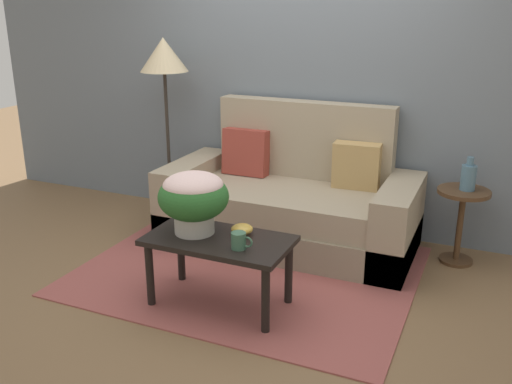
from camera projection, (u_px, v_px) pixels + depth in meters
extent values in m
plane|color=brown|center=(247.00, 273.00, 4.10)|extent=(14.00, 14.00, 0.00)
cube|color=slate|center=(305.00, 52.00, 4.64)|extent=(6.40, 0.12, 2.96)
cube|color=#994C47|center=(249.00, 270.00, 4.13)|extent=(2.34, 1.86, 0.01)
cube|color=gray|center=(287.00, 229.00, 4.55)|extent=(1.99, 0.92, 0.26)
cube|color=gray|center=(287.00, 202.00, 4.46)|extent=(1.48, 0.82, 0.21)
cube|color=gray|center=(305.00, 153.00, 4.71)|extent=(1.48, 0.16, 0.87)
cube|color=gray|center=(193.00, 195.00, 4.83)|extent=(0.26, 0.92, 0.61)
cube|color=gray|center=(398.00, 225.00, 4.17)|extent=(0.26, 0.92, 0.61)
cube|color=#93382D|center=(246.00, 152.00, 4.76)|extent=(0.39, 0.17, 0.39)
cube|color=tan|center=(356.00, 166.00, 4.40)|extent=(0.37, 0.17, 0.37)
cylinder|color=black|center=(150.00, 275.00, 3.60)|extent=(0.05, 0.05, 0.43)
cylinder|color=black|center=(266.00, 300.00, 3.29)|extent=(0.05, 0.05, 0.43)
cylinder|color=black|center=(181.00, 252.00, 3.93)|extent=(0.05, 0.05, 0.43)
cylinder|color=black|center=(289.00, 273.00, 3.62)|extent=(0.05, 0.05, 0.43)
cube|color=black|center=(219.00, 240.00, 3.53)|extent=(0.91, 0.49, 0.03)
cylinder|color=#4C331E|center=(456.00, 260.00, 4.28)|extent=(0.25, 0.25, 0.03)
cylinder|color=#4C331E|center=(460.00, 227.00, 4.19)|extent=(0.05, 0.05, 0.52)
cylinder|color=#4C331E|center=(464.00, 192.00, 4.11)|extent=(0.38, 0.38, 0.03)
cylinder|color=#2D2823|center=(172.00, 214.00, 5.20)|extent=(0.36, 0.36, 0.03)
cylinder|color=#2D2823|center=(168.00, 145.00, 4.99)|extent=(0.03, 0.03, 1.28)
cone|color=#C6B289|center=(164.00, 55.00, 4.75)|extent=(0.41, 0.41, 0.28)
cylinder|color=#B7B2A8|center=(194.00, 222.00, 3.59)|extent=(0.25, 0.25, 0.14)
ellipsoid|color=#286028|center=(193.00, 197.00, 3.54)|extent=(0.45, 0.45, 0.30)
ellipsoid|color=beige|center=(193.00, 185.00, 3.52)|extent=(0.38, 0.38, 0.16)
cylinder|color=#3D664C|center=(239.00, 241.00, 3.36)|extent=(0.09, 0.09, 0.10)
torus|color=#3D664C|center=(247.00, 242.00, 3.34)|extent=(0.07, 0.01, 0.07)
cylinder|color=gold|center=(242.00, 233.00, 3.58)|extent=(0.05, 0.05, 0.02)
ellipsoid|color=gold|center=(242.00, 229.00, 3.57)|extent=(0.14, 0.14, 0.06)
cylinder|color=slate|center=(468.00, 178.00, 4.07)|extent=(0.11, 0.11, 0.19)
cylinder|color=slate|center=(470.00, 161.00, 4.03)|extent=(0.05, 0.05, 0.06)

